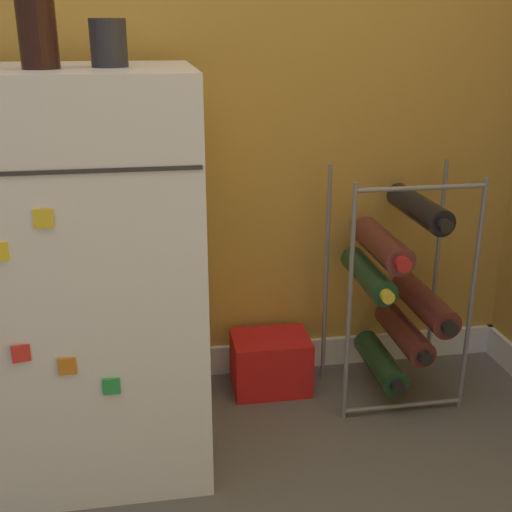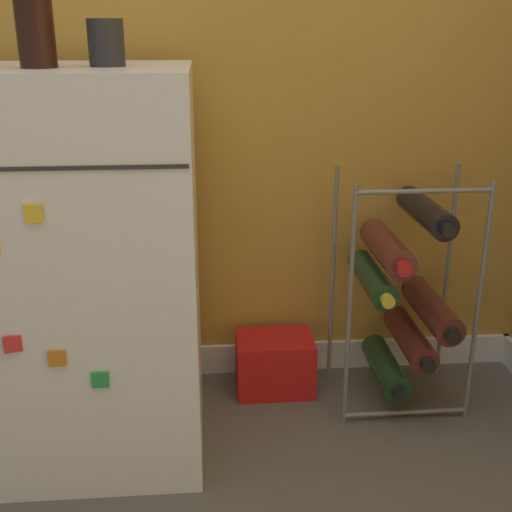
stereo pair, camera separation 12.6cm
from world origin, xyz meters
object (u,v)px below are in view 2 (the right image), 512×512
at_px(wine_rack, 403,295).
at_px(soda_box, 275,363).
at_px(mini_fridge, 90,269).
at_px(fridge_top_bottle, 32,1).
at_px(fridge_top_cup, 106,43).

height_order(wine_rack, soda_box, wine_rack).
distance_m(mini_fridge, soda_box, 0.63).
xyz_separation_m(soda_box, fridge_top_bottle, (-0.52, -0.26, 0.97)).
bearing_deg(mini_fridge, fridge_top_bottle, -124.38).
bearing_deg(mini_fridge, fridge_top_cup, -19.88).
bearing_deg(soda_box, wine_rack, -13.05).
height_order(mini_fridge, soda_box, mini_fridge).
bearing_deg(fridge_top_cup, soda_box, 29.79).
xyz_separation_m(soda_box, fridge_top_cup, (-0.38, -0.22, 0.89)).
bearing_deg(soda_box, fridge_top_bottle, -153.02).
relative_size(mini_fridge, fridge_top_cup, 9.76).
distance_m(fridge_top_cup, fridge_top_bottle, 0.16).
bearing_deg(fridge_top_bottle, wine_rack, 12.09).
relative_size(fridge_top_cup, fridge_top_bottle, 0.34).
height_order(mini_fridge, wine_rack, mini_fridge).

